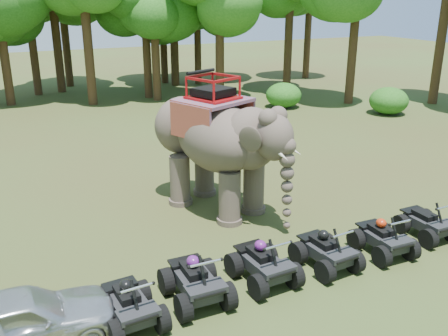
{
  "coord_description": "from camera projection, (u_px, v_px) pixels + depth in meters",
  "views": [
    {
      "loc": [
        -6.05,
        -11.49,
        6.87
      ],
      "look_at": [
        0.0,
        1.2,
        1.9
      ],
      "focal_mm": 40.0,
      "sensor_mm": 36.0,
      "label": 1
    }
  ],
  "objects": [
    {
      "name": "tree_0",
      "position": [
        87.0,
        30.0,
        30.78
      ],
      "size": [
        6.53,
        6.53,
        9.32
      ],
      "primitive_type": null,
      "color": "#195114",
      "rests_on": "ground"
    },
    {
      "name": "atv_0",
      "position": [
        129.0,
        299.0,
        10.71
      ],
      "size": [
        1.37,
        1.8,
        1.27
      ],
      "primitive_type": null,
      "rotation": [
        0.0,
        0.0,
        0.07
      ],
      "color": "black",
      "rests_on": "ground"
    },
    {
      "name": "tree_30",
      "position": [
        55.0,
        22.0,
        34.79
      ],
      "size": [
        6.84,
        6.84,
        9.77
      ],
      "primitive_type": null,
      "color": "#195114",
      "rests_on": "ground"
    },
    {
      "name": "tree_3",
      "position": [
        289.0,
        33.0,
        34.37
      ],
      "size": [
        5.89,
        5.89,
        8.42
      ],
      "primitive_type": null,
      "color": "#195114",
      "rests_on": "ground"
    },
    {
      "name": "tree_29",
      "position": [
        173.0,
        14.0,
        37.33
      ],
      "size": [
        7.41,
        7.41,
        10.59
      ],
      "primitive_type": null,
      "color": "#195114",
      "rests_on": "ground"
    },
    {
      "name": "atv_3",
      "position": [
        327.0,
        246.0,
        12.98
      ],
      "size": [
        1.36,
        1.78,
        1.25
      ],
      "primitive_type": null,
      "rotation": [
        0.0,
        0.0,
        0.08
      ],
      "color": "black",
      "rests_on": "ground"
    },
    {
      "name": "atv_1",
      "position": [
        196.0,
        275.0,
        11.54
      ],
      "size": [
        1.35,
        1.84,
        1.35
      ],
      "primitive_type": null,
      "rotation": [
        0.0,
        0.0,
        -0.01
      ],
      "color": "black",
      "rests_on": "ground"
    },
    {
      "name": "tree_28",
      "position": [
        221.0,
        29.0,
        38.41
      ],
      "size": [
        5.88,
        5.88,
        8.4
      ],
      "primitive_type": null,
      "color": "#195114",
      "rests_on": "ground"
    },
    {
      "name": "ground",
      "position": [
        242.0,
        242.0,
        14.52
      ],
      "size": [
        110.0,
        110.0,
        0.0
      ],
      "primitive_type": "plane",
      "color": "#47381E",
      "rests_on": "ground"
    },
    {
      "name": "tree_33",
      "position": [
        163.0,
        30.0,
        38.75
      ],
      "size": [
        5.75,
        5.75,
        8.21
      ],
      "primitive_type": null,
      "color": "#195114",
      "rests_on": "ground"
    },
    {
      "name": "tree_1",
      "position": [
        155.0,
        39.0,
        32.28
      ],
      "size": [
        5.64,
        5.64,
        8.06
      ],
      "primitive_type": null,
      "color": "#195114",
      "rests_on": "ground"
    },
    {
      "name": "tree_5",
      "position": [
        443.0,
        29.0,
        31.06
      ],
      "size": [
        6.59,
        6.59,
        9.41
      ],
      "primitive_type": null,
      "color": "#195114",
      "rests_on": "ground"
    },
    {
      "name": "tree_35",
      "position": [
        32.0,
        36.0,
        34.06
      ],
      "size": [
        5.66,
        5.66,
        8.08
      ],
      "primitive_type": null,
      "color": "#195114",
      "rests_on": "ground"
    },
    {
      "name": "tree_27",
      "position": [
        2.0,
        37.0,
        30.79
      ],
      "size": [
        5.93,
        5.93,
        8.46
      ],
      "primitive_type": null,
      "color": "#195114",
      "rests_on": "ground"
    },
    {
      "name": "tree_39",
      "position": [
        146.0,
        41.0,
        33.17
      ],
      "size": [
        5.36,
        5.36,
        7.65
      ],
      "primitive_type": null,
      "color": "#195114",
      "rests_on": "ground"
    },
    {
      "name": "elephant",
      "position": [
        216.0,
        143.0,
        16.12
      ],
      "size": [
        4.22,
        5.87,
        4.51
      ],
      "primitive_type": null,
      "rotation": [
        0.0,
        0.0,
        0.39
      ],
      "color": "#4C4137",
      "rests_on": "ground"
    },
    {
      "name": "atv_4",
      "position": [
        384.0,
        234.0,
        13.67
      ],
      "size": [
        1.26,
        1.69,
        1.23
      ],
      "primitive_type": null,
      "rotation": [
        0.0,
        0.0,
        -0.03
      ],
      "color": "black",
      "rests_on": "ground"
    },
    {
      "name": "tree_32",
      "position": [
        197.0,
        34.0,
        38.45
      ],
      "size": [
        5.31,
        5.31,
        7.59
      ],
      "primitive_type": null,
      "color": "#195114",
      "rests_on": "ground"
    },
    {
      "name": "tree_38",
      "position": [
        220.0,
        24.0,
        40.07
      ],
      "size": [
        6.24,
        6.24,
        8.91
      ],
      "primitive_type": null,
      "color": "#195114",
      "rests_on": "ground"
    },
    {
      "name": "parked_car",
      "position": [
        19.0,
        321.0,
        9.97
      ],
      "size": [
        3.9,
        1.61,
        1.32
      ],
      "primitive_type": "imported",
      "rotation": [
        0.0,
        0.0,
        1.58
      ],
      "color": "silver",
      "rests_on": "ground"
    },
    {
      "name": "atv_2",
      "position": [
        264.0,
        258.0,
        12.33
      ],
      "size": [
        1.4,
        1.85,
        1.31
      ],
      "primitive_type": null,
      "rotation": [
        0.0,
        0.0,
        0.06
      ],
      "color": "black",
      "rests_on": "ground"
    },
    {
      "name": "atv_5",
      "position": [
        428.0,
        218.0,
        14.62
      ],
      "size": [
        1.19,
        1.64,
        1.21
      ],
      "primitive_type": null,
      "rotation": [
        0.0,
        0.0,
        -0.0
      ],
      "color": "black",
      "rests_on": "ground"
    },
    {
      "name": "tree_37",
      "position": [
        64.0,
        25.0,
        37.14
      ],
      "size": [
        6.33,
        6.33,
        9.05
      ],
      "primitive_type": null,
      "color": "#195114",
      "rests_on": "ground"
    },
    {
      "name": "tree_2",
      "position": [
        220.0,
        32.0,
        31.97
      ],
      "size": [
        6.24,
        6.24,
        8.91
      ],
      "primitive_type": null,
      "color": "#195114",
      "rests_on": "ground"
    },
    {
      "name": "tree_36",
      "position": [
        308.0,
        28.0,
        40.96
      ],
      "size": [
        5.69,
        5.69,
        8.13
      ],
      "primitive_type": null,
      "color": "#195114",
      "rests_on": "ground"
    },
    {
      "name": "tree_4",
      "position": [
        354.0,
        36.0,
        31.3
      ],
      "size": [
        5.94,
        5.94,
        8.49
      ],
      "primitive_type": null,
      "color": "#195114",
      "rests_on": "ground"
    }
  ]
}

